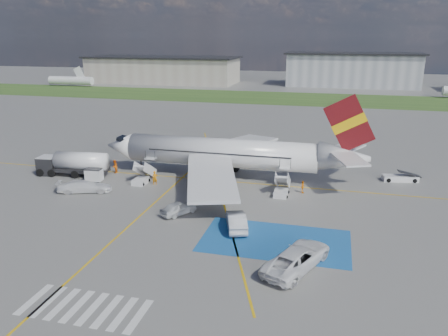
% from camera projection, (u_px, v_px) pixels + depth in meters
% --- Properties ---
extents(ground, '(400.00, 400.00, 0.00)m').
position_uv_depth(ground, '(189.00, 215.00, 47.59)').
color(ground, '#60605E').
rests_on(ground, ground).
extents(grass_strip, '(400.00, 30.00, 0.01)m').
position_uv_depth(grass_strip, '(287.00, 98.00, 135.67)').
color(grass_strip, '#2D4C1E').
rests_on(grass_strip, ground).
extents(taxiway_line_main, '(120.00, 0.20, 0.01)m').
position_uv_depth(taxiway_line_main, '(217.00, 181.00, 58.72)').
color(taxiway_line_main, gold).
rests_on(taxiway_line_main, ground).
extents(taxiway_line_cross, '(0.20, 60.00, 0.01)m').
position_uv_depth(taxiway_line_cross, '(101.00, 251.00, 39.50)').
color(taxiway_line_cross, gold).
rests_on(taxiway_line_cross, ground).
extents(taxiway_line_diag, '(20.71, 56.45, 0.01)m').
position_uv_depth(taxiway_line_diag, '(217.00, 181.00, 58.72)').
color(taxiway_line_diag, gold).
rests_on(taxiway_line_diag, ground).
extents(staging_box, '(14.00, 8.00, 0.01)m').
position_uv_depth(staging_box, '(275.00, 241.00, 41.53)').
color(staging_box, '#195499').
rests_on(staging_box, ground).
extents(crosswalk, '(9.00, 4.00, 0.01)m').
position_uv_depth(crosswalk, '(85.00, 307.00, 31.33)').
color(crosswalk, silver).
rests_on(crosswalk, ground).
extents(terminal_west, '(60.00, 22.00, 10.00)m').
position_uv_depth(terminal_west, '(163.00, 70.00, 179.62)').
color(terminal_west, gray).
rests_on(terminal_west, ground).
extents(terminal_centre, '(48.00, 18.00, 12.00)m').
position_uv_depth(terminal_centre, '(352.00, 70.00, 166.30)').
color(terminal_centre, gray).
rests_on(terminal_centre, ground).
extents(airliner, '(36.81, 32.95, 11.92)m').
position_uv_depth(airliner, '(232.00, 153.00, 59.23)').
color(airliner, silver).
rests_on(airliner, ground).
extents(airstairs_fwd, '(1.90, 5.20, 3.60)m').
position_uv_depth(airstairs_fwd, '(142.00, 178.00, 57.72)').
color(airstairs_fwd, silver).
rests_on(airstairs_fwd, ground).
extents(airstairs_aft, '(1.90, 5.20, 3.60)m').
position_uv_depth(airstairs_aft, '(281.00, 190.00, 53.36)').
color(airstairs_aft, silver).
rests_on(airstairs_aft, ground).
extents(fuel_tanker, '(10.07, 3.59, 3.37)m').
position_uv_depth(fuel_tanker, '(74.00, 166.00, 60.55)').
color(fuel_tanker, black).
rests_on(fuel_tanker, ground).
extents(gpu_cart, '(2.28, 1.60, 1.79)m').
position_uv_depth(gpu_cart, '(94.00, 176.00, 58.08)').
color(gpu_cart, silver).
rests_on(gpu_cart, ground).
extents(belt_loader, '(5.04, 2.53, 1.46)m').
position_uv_depth(belt_loader, '(400.00, 178.00, 58.49)').
color(belt_loader, silver).
rests_on(belt_loader, ground).
extents(car_silver_a, '(3.74, 4.47, 1.44)m').
position_uv_depth(car_silver_a, '(179.00, 208.00, 47.48)').
color(car_silver_a, '#B8BBBF').
rests_on(car_silver_a, ground).
extents(car_silver_b, '(3.36, 5.52, 1.72)m').
position_uv_depth(car_silver_b, '(236.00, 221.00, 43.90)').
color(car_silver_b, '#A6A8AD').
rests_on(car_silver_b, ground).
extents(van_white_a, '(5.11, 6.89, 2.35)m').
position_uv_depth(van_white_a, '(297.00, 255.00, 36.47)').
color(van_white_a, silver).
rests_on(van_white_a, ground).
extents(van_white_b, '(5.33, 3.48, 1.94)m').
position_uv_depth(van_white_b, '(84.00, 185.00, 54.18)').
color(van_white_b, silver).
rests_on(van_white_b, ground).
extents(crew_fwd, '(0.75, 0.60, 1.80)m').
position_uv_depth(crew_fwd, '(155.00, 178.00, 56.95)').
color(crew_fwd, orange).
rests_on(crew_fwd, ground).
extents(crew_nose, '(0.81, 0.99, 1.88)m').
position_uv_depth(crew_nose, '(115.00, 167.00, 61.75)').
color(crew_nose, orange).
rests_on(crew_nose, ground).
extents(crew_aft, '(0.45, 0.94, 1.55)m').
position_uv_depth(crew_aft, '(303.00, 187.00, 53.89)').
color(crew_aft, orange).
rests_on(crew_aft, ground).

